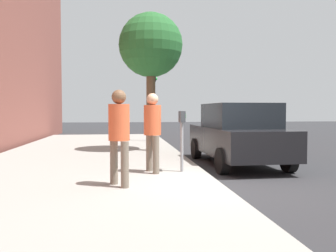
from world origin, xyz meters
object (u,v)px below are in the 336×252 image
traffic_signal (152,89)px  pedestrian_at_meter (152,126)px  pedestrian_bystander (119,129)px  parking_meter (182,128)px  street_tree (151,47)px  parked_sedan_near (237,134)px

traffic_signal → pedestrian_at_meter: bearing=175.7°
pedestrian_at_meter → pedestrian_bystander: bearing=-136.8°
parking_meter → traffic_signal: 8.47m
pedestrian_bystander → street_tree: bearing=48.1°
parking_meter → pedestrian_at_meter: pedestrian_at_meter is taller
pedestrian_at_meter → traffic_signal: traffic_signal is taller
parking_meter → traffic_signal: bearing=0.4°
parking_meter → parked_sedan_near: bearing=-47.9°
traffic_signal → street_tree: bearing=175.2°
street_tree → traffic_signal: street_tree is taller
traffic_signal → parking_meter: bearing=-179.6°
pedestrian_at_meter → street_tree: bearing=67.9°
parked_sedan_near → traffic_signal: traffic_signal is taller
street_tree → pedestrian_bystander: bearing=169.8°
parking_meter → street_tree: street_tree is taller
street_tree → traffic_signal: bearing=-4.8°
pedestrian_at_meter → traffic_signal: (8.37, -0.63, 1.35)m
pedestrian_bystander → parked_sedan_near: 4.56m
parking_meter → street_tree: size_ratio=0.29×
pedestrian_bystander → traffic_signal: (9.73, -1.37, 1.35)m
pedestrian_at_meter → street_tree: (4.41, -0.30, 2.59)m
traffic_signal → parked_sedan_near: bearing=-163.5°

